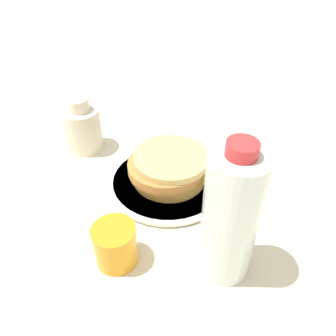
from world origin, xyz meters
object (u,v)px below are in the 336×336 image
juice_glass (115,245)px  water_bottle_near (230,217)px  pancake_stack (168,168)px  cream_jug (83,128)px  plate (168,181)px

juice_glass → water_bottle_near: size_ratio=0.30×
juice_glass → water_bottle_near: 0.18m
pancake_stack → water_bottle_near: 0.22m
pancake_stack → cream_jug: size_ratio=1.26×
water_bottle_near → pancake_stack: bearing=-149.6°
plate → juice_glass: size_ratio=3.43×
plate → cream_jug: 0.23m
juice_glass → cream_jug: size_ratio=0.57×
cream_jug → plate: bearing=62.3°
pancake_stack → water_bottle_near: size_ratio=0.67×
water_bottle_near → juice_glass: bearing=-87.6°
plate → cream_jug: bearing=-117.7°
juice_glass → cream_jug: (-0.29, -0.14, 0.02)m
plate → pancake_stack: pancake_stack is taller
juice_glass → cream_jug: cream_jug is taller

